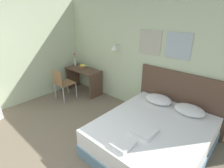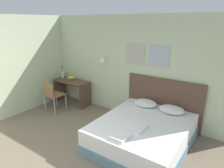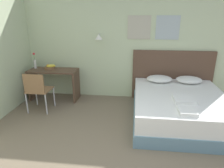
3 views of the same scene
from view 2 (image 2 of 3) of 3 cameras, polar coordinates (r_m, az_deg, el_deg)
wall_back at (r=5.35m, az=3.39°, el=5.05°), size 5.46×0.31×2.65m
bed at (r=4.30m, az=8.75°, el=-13.77°), size 1.75×2.05×0.53m
headboard at (r=5.03m, az=14.31°, el=-5.06°), size 1.87×0.06×1.20m
pillow_left at (r=4.89m, az=9.54°, el=-5.37°), size 0.56×0.43×0.14m
pillow_right at (r=4.68m, az=16.70°, el=-6.98°), size 0.56×0.43×0.14m
folded_towel_near_foot at (r=3.92m, az=6.81°, el=-12.00°), size 0.36×0.34×0.06m
folded_towel_mid_bed at (r=3.61m, az=2.48°, el=-14.73°), size 0.27×0.32×0.06m
desk at (r=6.30m, az=-11.38°, el=-1.04°), size 1.14×0.52×0.74m
desk_chair at (r=5.91m, az=-16.80°, el=-2.67°), size 0.46×0.46×0.86m
fruit_bowl at (r=6.32m, az=-11.79°, el=1.57°), size 0.28×0.24×0.12m
flower_vase at (r=6.58m, az=-13.96°, el=3.00°), size 0.06×0.06×0.38m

